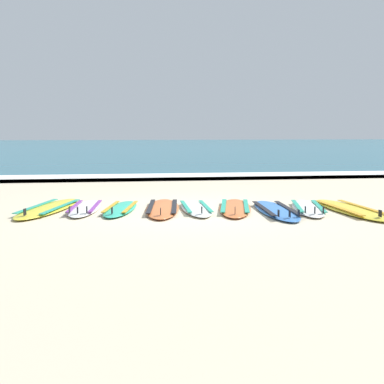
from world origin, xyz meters
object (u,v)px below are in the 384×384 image
surfboard_3 (163,208)px  surfboard_8 (350,209)px  surfboard_7 (308,208)px  surfboard_2 (121,209)px  surfboard_4 (196,208)px  surfboard_0 (49,208)px  surfboard_1 (85,208)px  surfboard_5 (235,208)px  surfboard_6 (276,210)px

surfboard_3 → surfboard_8: 3.38m
surfboard_7 → surfboard_2: bearing=173.6°
surfboard_4 → surfboard_8: 2.78m
surfboard_3 → surfboard_0: bearing=172.2°
surfboard_1 → surfboard_7: same height
surfboard_3 → surfboard_7: same height
surfboard_1 → surfboard_0: bearing=173.1°
surfboard_1 → surfboard_8: (4.73, -0.81, -0.00)m
surfboard_4 → surfboard_5: same height
surfboard_8 → surfboard_1: bearing=170.3°
surfboard_1 → surfboard_2: size_ratio=1.05×
surfboard_6 → surfboard_8: bearing=-4.0°
surfboard_5 → surfboard_6: (0.65, -0.39, 0.00)m
surfboard_2 → surfboard_4: size_ratio=0.99×
surfboard_0 → surfboard_2: 1.31m
surfboard_4 → surfboard_5: size_ratio=0.86×
surfboard_0 → surfboard_6: bearing=-11.1°
surfboard_3 → surfboard_5: 1.33m
surfboard_5 → surfboard_7: 1.34m
surfboard_4 → surfboard_8: bearing=-10.8°
surfboard_0 → surfboard_2: same height
surfboard_3 → surfboard_6: (1.97, -0.51, 0.00)m
surfboard_1 → surfboard_8: 4.80m
surfboard_2 → surfboard_5: 2.09m
surfboard_5 → surfboard_0: bearing=173.3°
surfboard_1 → surfboard_6: same height
surfboard_8 → surfboard_7: bearing=159.0°
surfboard_6 → surfboard_8: size_ratio=0.93×
surfboard_3 → surfboard_5: size_ratio=1.03×
surfboard_2 → surfboard_6: bearing=-11.4°
surfboard_5 → surfboard_7: same height
surfboard_3 → surfboard_5: same height
surfboard_4 → surfboard_7: size_ratio=0.92×
surfboard_0 → surfboard_7: (4.69, -0.62, 0.00)m
surfboard_2 → surfboard_5: (2.08, -0.16, -0.00)m
surfboard_2 → surfboard_3: bearing=-3.0°
surfboard_7 → surfboard_8: size_ratio=0.85×
surfboard_3 → surfboard_4: (0.60, -0.09, 0.00)m
surfboard_1 → surfboard_6: 3.45m
surfboard_3 → surfboard_7: 2.66m
surfboard_0 → surfboard_4: same height
surfboard_0 → surfboard_3: size_ratio=1.07×
surfboard_6 → surfboard_7: same height
surfboard_1 → surfboard_4: bearing=-8.2°
surfboard_4 → surfboard_5: (0.72, -0.03, -0.00)m
surfboard_0 → surfboard_3: bearing=-7.8°
surfboard_7 → surfboard_1: bearing=172.4°
surfboard_2 → surfboard_7: bearing=-6.4°
surfboard_3 → surfboard_8: size_ratio=0.94×
surfboard_2 → surfboard_5: bearing=-4.3°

